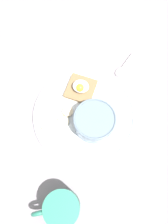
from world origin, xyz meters
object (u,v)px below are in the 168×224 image
object	(u,v)px
poached_egg	(81,87)
banana_slice_inner	(46,127)
oatmeal_bowl	(94,122)
banana_slice_left	(68,112)
banana_slice_back	(55,115)
toast_slice	(81,89)
spoon	(123,67)
banana_slice_front	(63,122)
banana_slice_right	(57,132)
coffee_mug	(62,208)

from	to	relation	value
poached_egg	banana_slice_inner	world-z (taller)	poached_egg
oatmeal_bowl	banana_slice_left	bearing A→B (deg)	-12.04
banana_slice_left	banana_slice_inner	size ratio (longest dim) A/B	0.93
poached_egg	banana_slice_back	world-z (taller)	poached_egg
toast_slice	banana_slice_inner	bearing A→B (deg)	64.48
toast_slice	spoon	distance (cm)	16.19
poached_egg	banana_slice_inner	xyz separation A→B (cm)	(6.76, 13.96, -1.98)
banana_slice_front	poached_egg	bearing A→B (deg)	-102.26
spoon	banana_slice_right	bearing A→B (deg)	61.08
poached_egg	banana_slice_left	xyz separation A→B (cm)	(2.03, 8.01, -2.02)
banana_slice_back	oatmeal_bowl	bearing A→B (deg)	179.58
coffee_mug	spoon	size ratio (longest dim) A/B	1.13
banana_slice_back	banana_slice_right	xyz separation A→B (cm)	(-2.15, 4.93, 0.04)
toast_slice	banana_slice_back	size ratio (longest dim) A/B	1.97
oatmeal_bowl	spoon	size ratio (longest dim) A/B	1.16
coffee_mug	poached_egg	bearing A→B (deg)	-83.80
banana_slice_back	banana_slice_right	world-z (taller)	same
banana_slice_right	coffee_mug	bearing A→B (deg)	110.38
banana_slice_front	banana_slice_inner	xyz separation A→B (cm)	(4.32, 2.73, 0.12)
poached_egg	banana_slice_left	size ratio (longest dim) A/B	1.49
oatmeal_bowl	banana_slice_inner	bearing A→B (deg)	17.39
spoon	coffee_mug	bearing A→B (deg)	80.40
banana_slice_front	toast_slice	bearing A→B (deg)	-102.05
oatmeal_bowl	banana_slice_back	size ratio (longest dim) A/B	2.51
toast_slice	banana_slice_back	distance (cm)	11.33
banana_slice_left	coffee_mug	distance (cm)	26.13
banana_slice_front	coffee_mug	xyz separation A→B (cm)	(-6.07, 22.15, 2.74)
toast_slice	banana_slice_inner	distance (cm)	15.67
banana_slice_back	coffee_mug	world-z (taller)	coffee_mug
banana_slice_front	banana_slice_right	distance (cm)	3.54
oatmeal_bowl	banana_slice_back	distance (cm)	12.19
banana_slice_front	spoon	size ratio (longest dim) A/B	0.45
banana_slice_front	spoon	distance (cm)	26.77
poached_egg	toast_slice	bearing A→B (deg)	-88.67
coffee_mug	toast_slice	bearing A→B (deg)	-83.82
oatmeal_bowl	banana_slice_front	world-z (taller)	oatmeal_bowl
banana_slice_back	banana_slice_right	size ratio (longest dim) A/B	1.20
banana_slice_back	spoon	world-z (taller)	banana_slice_back
poached_egg	coffee_mug	world-z (taller)	coffee_mug
toast_slice	banana_slice_front	world-z (taller)	same
poached_egg	banana_slice_back	distance (cm)	11.38
oatmeal_bowl	coffee_mug	bearing A→B (deg)	83.15
poached_egg	spoon	distance (cm)	16.61
banana_slice_right	banana_slice_back	bearing A→B (deg)	-66.46
banana_slice_inner	oatmeal_bowl	bearing A→B (deg)	-162.61
coffee_mug	spoon	distance (cm)	45.93
banana_slice_left	spoon	distance (cm)	23.84
banana_slice_inner	banana_slice_front	bearing A→B (deg)	-147.69
banana_slice_right	spoon	bearing A→B (deg)	-118.92
banana_slice_left	banana_slice_right	bearing A→B (deg)	78.99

